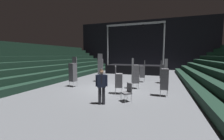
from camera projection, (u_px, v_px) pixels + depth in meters
ground_plane at (112, 89)px, 10.13m from camera, size 22.00×30.00×0.10m
arena_end_wall at (142, 45)px, 23.78m from camera, size 22.00×0.30×8.00m
bleacher_bank_left at (35, 61)px, 13.52m from camera, size 6.00×24.00×3.60m
stage_riser at (135, 68)px, 18.55m from camera, size 7.20×2.96×6.07m
man_with_tie at (102, 84)px, 6.82m from camera, size 0.56×0.36×1.71m
chair_stack_front_left at (164, 79)px, 8.18m from camera, size 0.45×0.45×2.05m
chair_stack_front_right at (119, 80)px, 8.71m from camera, size 0.54×0.54×1.71m
chair_stack_mid_left at (101, 68)px, 12.75m from camera, size 0.54×0.54×2.48m
chair_stack_mid_right at (164, 71)px, 11.97m from camera, size 0.62×0.62×2.05m
chair_stack_mid_centre at (135, 74)px, 10.05m from camera, size 0.58×0.58×2.14m
chair_stack_rear_left at (142, 71)px, 12.55m from camera, size 0.51×0.51×1.88m
chair_stack_rear_right at (73, 72)px, 10.69m from camera, size 0.51×0.51×2.22m
loose_chair_near_man at (127, 91)px, 7.31m from camera, size 0.62×0.62×0.95m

